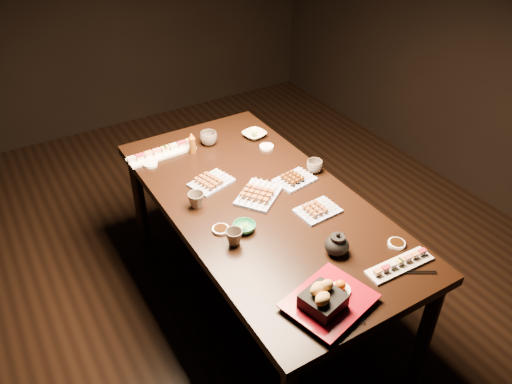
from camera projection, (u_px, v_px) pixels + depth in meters
ground at (248, 289)px, 3.05m from camera, size 5.00×5.00×0.00m
dining_table at (261, 255)px, 2.74m from camera, size 0.99×1.84×0.75m
sushi_platter_near at (400, 263)px, 2.13m from camera, size 0.32×0.10×0.04m
sushi_platter_far at (161, 151)px, 2.87m from camera, size 0.40×0.13×0.05m
yakitori_plate_center at (259, 191)px, 2.53m from camera, size 0.30×0.29×0.06m
yakitori_plate_right at (318, 208)px, 2.43m from camera, size 0.21×0.16×0.05m
yakitori_plate_left at (211, 180)px, 2.63m from camera, size 0.25×0.21×0.05m
tsukune_plate at (295, 177)px, 2.65m from camera, size 0.22×0.18×0.05m
edamame_bowl_green at (244, 227)px, 2.33m from camera, size 0.14×0.14×0.03m
edamame_bowl_cream at (254, 135)px, 3.05m from camera, size 0.16×0.16×0.03m
tempura_tray at (330, 294)px, 1.93m from camera, size 0.39×0.34×0.12m
teacup_near_left at (234, 237)px, 2.24m from camera, size 0.10×0.10×0.07m
teacup_mid_right at (315, 166)px, 2.72m from camera, size 0.11×0.11×0.07m
teacup_far_left at (196, 200)px, 2.46m from camera, size 0.10×0.10×0.08m
teacup_far_right at (209, 138)px, 2.96m from camera, size 0.13×0.13×0.08m
teapot at (337, 243)px, 2.18m from camera, size 0.17×0.17×0.11m
condiment_bottle at (192, 143)px, 2.87m from camera, size 0.05×0.05×0.13m
sauce_dish_west at (221, 230)px, 2.33m from camera, size 0.10×0.10×0.01m
sauce_dish_east at (267, 147)px, 2.94m from camera, size 0.09×0.09×0.01m
sauce_dish_se at (397, 243)px, 2.25m from camera, size 0.10×0.10×0.01m
sauce_dish_nw at (150, 164)px, 2.79m from camera, size 0.10×0.10×0.01m
chopsticks_near at (359, 303)px, 1.97m from camera, size 0.12×0.19×0.01m
chopsticks_se at (413, 272)px, 2.10m from camera, size 0.18×0.12×0.01m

